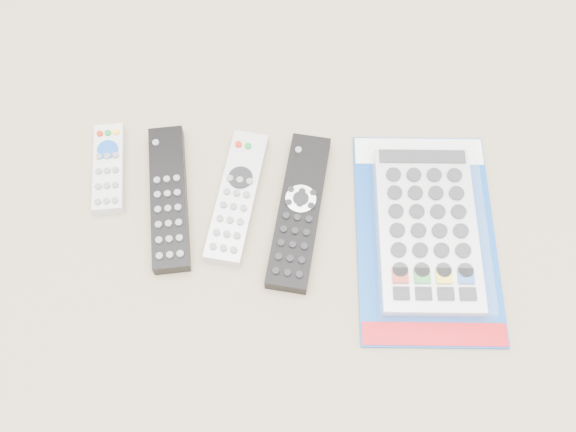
# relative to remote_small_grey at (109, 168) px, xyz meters

# --- Properties ---
(remote_small_grey) EXTENTS (0.06, 0.14, 0.02)m
(remote_small_grey) POSITION_rel_remote_small_grey_xyz_m (0.00, 0.00, 0.00)
(remote_small_grey) COLOR silver
(remote_small_grey) RESTS_ON ground
(remote_slim_black) EXTENTS (0.08, 0.21, 0.02)m
(remote_slim_black) POSITION_rel_remote_small_grey_xyz_m (0.09, -0.04, 0.00)
(remote_slim_black) COLOR black
(remote_slim_black) RESTS_ON ground
(remote_silver_dvd) EXTENTS (0.07, 0.19, 0.02)m
(remote_silver_dvd) POSITION_rel_remote_small_grey_xyz_m (0.18, -0.03, 0.00)
(remote_silver_dvd) COLOR silver
(remote_silver_dvd) RESTS_ON ground
(remote_large_black) EXTENTS (0.07, 0.22, 0.02)m
(remote_large_black) POSITION_rel_remote_small_grey_xyz_m (0.26, -0.04, 0.00)
(remote_large_black) COLOR black
(remote_large_black) RESTS_ON ground
(jumbo_remote_packaged) EXTENTS (0.20, 0.30, 0.04)m
(jumbo_remote_packaged) POSITION_rel_remote_small_grey_xyz_m (0.42, -0.06, 0.01)
(jumbo_remote_packaged) COLOR #0E47A0
(jumbo_remote_packaged) RESTS_ON ground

